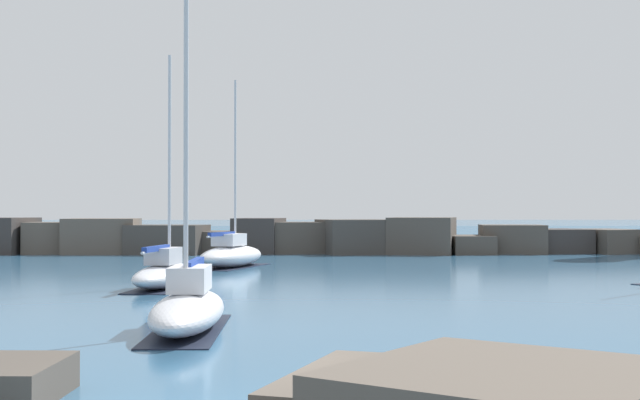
# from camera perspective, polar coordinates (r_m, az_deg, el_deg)

# --- Properties ---
(open_sea_beyond) EXTENTS (400.00, 116.00, 0.01)m
(open_sea_beyond) POSITION_cam_1_polar(r_m,az_deg,el_deg) (123.36, -1.95, -2.11)
(open_sea_beyond) COLOR #235175
(open_sea_beyond) RESTS_ON ground
(breakwater_jetty) EXTENTS (63.84, 7.19, 2.56)m
(breakwater_jetty) POSITION_cam_1_polar(r_m,az_deg,el_deg) (63.46, -3.20, -2.46)
(breakwater_jetty) COLOR #423D38
(breakwater_jetty) RESTS_ON ground
(sailboat_moored_0) EXTENTS (1.73, 6.70, 8.51)m
(sailboat_moored_0) POSITION_cam_1_polar(r_m,az_deg,el_deg) (22.77, -8.42, -6.77)
(sailboat_moored_0) COLOR silver
(sailboat_moored_0) RESTS_ON ground
(sailboat_moored_1) EXTENTS (4.19, 7.25, 10.11)m
(sailboat_moored_1) POSITION_cam_1_polar(r_m,az_deg,el_deg) (47.92, -5.70, -3.49)
(sailboat_moored_1) COLOR white
(sailboat_moored_1) RESTS_ON ground
(sailboat_moored_5) EXTENTS (2.63, 6.70, 9.23)m
(sailboat_moored_5) POSITION_cam_1_polar(r_m,az_deg,el_deg) (35.51, -9.86, -4.60)
(sailboat_moored_5) COLOR silver
(sailboat_moored_5) RESTS_ON ground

